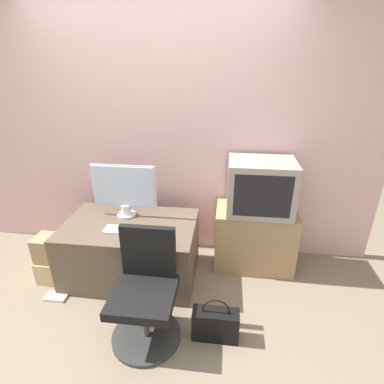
% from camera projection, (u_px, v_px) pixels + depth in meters
% --- Properties ---
extents(ground_plane, '(12.00, 12.00, 0.00)m').
position_uv_depth(ground_plane, '(131.00, 337.00, 2.31)').
color(ground_plane, '#7F705B').
extents(wall_back, '(4.40, 0.05, 2.60)m').
position_uv_depth(wall_back, '(160.00, 132.00, 2.99)').
color(wall_back, beige).
rests_on(wall_back, ground_plane).
extents(desk, '(1.22, 0.77, 0.57)m').
position_uv_depth(desk, '(132.00, 249.00, 2.89)').
color(desk, brown).
rests_on(desk, ground_plane).
extents(side_stand, '(0.78, 0.46, 0.63)m').
position_uv_depth(side_stand, '(254.00, 238.00, 3.03)').
color(side_stand, '#A37F56').
rests_on(side_stand, ground_plane).
extents(main_monitor, '(0.61, 0.18, 0.52)m').
position_uv_depth(main_monitor, '(124.00, 190.00, 2.81)').
color(main_monitor, silver).
rests_on(main_monitor, desk).
extents(keyboard, '(0.28, 0.14, 0.01)m').
position_uv_depth(keyboard, '(120.00, 230.00, 2.66)').
color(keyboard, silver).
rests_on(keyboard, desk).
extents(mouse, '(0.05, 0.04, 0.02)m').
position_uv_depth(mouse, '(142.00, 229.00, 2.66)').
color(mouse, silver).
rests_on(mouse, desk).
extents(crt_tv, '(0.61, 0.45, 0.50)m').
position_uv_depth(crt_tv, '(260.00, 187.00, 2.78)').
color(crt_tv, gray).
rests_on(crt_tv, side_stand).
extents(office_chair, '(0.53, 0.53, 0.86)m').
position_uv_depth(office_chair, '(146.00, 295.00, 2.22)').
color(office_chair, '#333333').
rests_on(office_chair, ground_plane).
extents(cardboard_box_lower, '(0.21, 0.24, 0.23)m').
position_uv_depth(cardboard_box_lower, '(52.00, 268.00, 2.90)').
color(cardboard_box_lower, '#D1B27F').
rests_on(cardboard_box_lower, ground_plane).
extents(cardboard_box_upper, '(0.19, 0.22, 0.24)m').
position_uv_depth(cardboard_box_upper, '(47.00, 248.00, 2.80)').
color(cardboard_box_upper, '#A3845B').
rests_on(cardboard_box_upper, cardboard_box_lower).
extents(handbag, '(0.35, 0.13, 0.37)m').
position_uv_depth(handbag, '(215.00, 324.00, 2.27)').
color(handbag, black).
rests_on(handbag, ground_plane).
extents(book, '(0.19, 0.12, 0.02)m').
position_uv_depth(book, '(56.00, 297.00, 2.69)').
color(book, beige).
rests_on(book, ground_plane).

